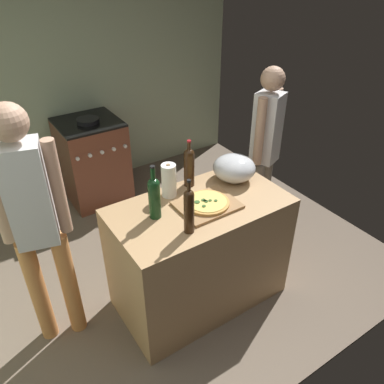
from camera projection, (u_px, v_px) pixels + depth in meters
name	position (u px, v px, depth m)	size (l,w,h in m)	color
ground_plane	(136.00, 252.00, 3.52)	(4.00, 3.44, 0.02)	#6B5B4C
kitchen_wall_rear	(60.00, 71.00, 3.84)	(4.00, 0.10, 2.60)	#99A889
counter	(199.00, 254.00, 2.83)	(1.23, 0.67, 0.88)	tan
cutting_board	(207.00, 205.00, 2.57)	(0.40, 0.32, 0.02)	#9E7247
pizza	(207.00, 202.00, 2.56)	(0.30, 0.30, 0.03)	tan
mixing_bowl	(234.00, 168.00, 2.82)	(0.32, 0.32, 0.19)	#B2B2B7
paper_towel_roll	(169.00, 180.00, 2.63)	(0.10, 0.10, 0.25)	white
wine_bottle_amber	(189.00, 166.00, 2.72)	(0.08, 0.08, 0.36)	#331E0F
wine_bottle_green	(154.00, 196.00, 2.39)	(0.08, 0.08, 0.37)	#143819
wine_bottle_dark	(189.00, 209.00, 2.26)	(0.06, 0.06, 0.37)	#331E0F
stove	(93.00, 160.00, 4.06)	(0.61, 0.64, 0.93)	brown
person_in_stripes	(35.00, 220.00, 2.25)	(0.39, 0.25, 1.72)	#D88C4C
person_in_red	(265.00, 148.00, 3.26)	(0.34, 0.26, 1.60)	slate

